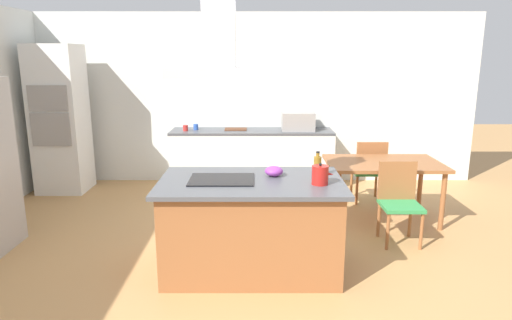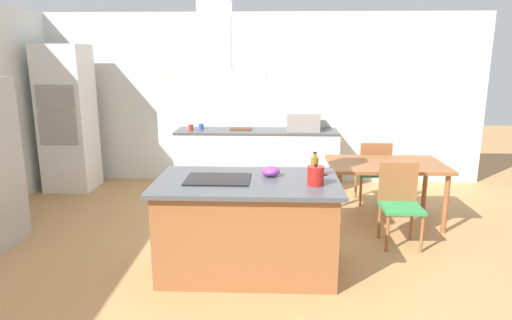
% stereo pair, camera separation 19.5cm
% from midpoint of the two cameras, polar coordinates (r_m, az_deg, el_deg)
% --- Properties ---
extents(ground, '(16.00, 16.00, 0.00)m').
position_cam_midpoint_polar(ground, '(5.88, 0.71, -7.07)').
color(ground, tan).
extents(wall_back, '(7.20, 0.10, 2.70)m').
position_cam_midpoint_polar(wall_back, '(7.30, 1.12, 7.78)').
color(wall_back, silver).
rests_on(wall_back, ground).
extents(kitchen_island, '(1.72, 1.04, 0.90)m').
position_cam_midpoint_polar(kitchen_island, '(4.32, 0.18, -8.29)').
color(kitchen_island, '#995B33').
rests_on(kitchen_island, ground).
extents(cooktop, '(0.60, 0.44, 0.01)m').
position_cam_midpoint_polar(cooktop, '(4.19, -3.55, -2.46)').
color(cooktop, black).
rests_on(cooktop, kitchen_island).
extents(tea_kettle, '(0.20, 0.15, 0.20)m').
position_cam_midpoint_polar(tea_kettle, '(4.05, 9.01, -1.99)').
color(tea_kettle, '#B21E19').
rests_on(tea_kettle, kitchen_island).
extents(olive_oil_bottle, '(0.07, 0.07, 0.24)m').
position_cam_midpoint_polar(olive_oil_bottle, '(4.33, 8.75, -0.79)').
color(olive_oil_bottle, olive).
rests_on(olive_oil_bottle, kitchen_island).
extents(mixing_bowl, '(0.18, 0.18, 0.10)m').
position_cam_midpoint_polar(mixing_bowl, '(4.31, 3.18, -1.45)').
color(mixing_bowl, purple).
rests_on(mixing_bowl, kitchen_island).
extents(back_counter, '(2.52, 0.62, 0.90)m').
position_cam_midpoint_polar(back_counter, '(7.08, 0.87, 0.22)').
color(back_counter, white).
rests_on(back_counter, ground).
extents(countertop_microwave, '(0.50, 0.38, 0.28)m').
position_cam_midpoint_polar(countertop_microwave, '(6.99, 6.81, 4.89)').
color(countertop_microwave, '#9E9993').
rests_on(countertop_microwave, back_counter).
extents(coffee_mug_red, '(0.08, 0.08, 0.09)m').
position_cam_midpoint_polar(coffee_mug_red, '(7.02, -7.54, 4.12)').
color(coffee_mug_red, red).
rests_on(coffee_mug_red, back_counter).
extents(coffee_mug_blue, '(0.08, 0.08, 0.09)m').
position_cam_midpoint_polar(coffee_mug_blue, '(7.10, -6.23, 4.26)').
color(coffee_mug_blue, '#2D56B2').
rests_on(coffee_mug_blue, back_counter).
extents(cutting_board, '(0.34, 0.24, 0.02)m').
position_cam_midpoint_polar(cutting_board, '(7.05, -1.16, 3.97)').
color(cutting_board, '#59331E').
rests_on(cutting_board, back_counter).
extents(wall_oven_stack, '(0.70, 0.66, 2.20)m').
position_cam_midpoint_polar(wall_oven_stack, '(7.39, -22.20, 4.93)').
color(wall_oven_stack, white).
rests_on(wall_oven_stack, ground).
extents(dining_table, '(1.40, 0.90, 0.75)m').
position_cam_midpoint_polar(dining_table, '(5.76, 17.17, -1.17)').
color(dining_table, '#995B33').
rests_on(dining_table, ground).
extents(chair_facing_back_wall, '(0.42, 0.42, 0.89)m').
position_cam_midpoint_polar(chair_facing_back_wall, '(6.42, 15.59, -1.08)').
color(chair_facing_back_wall, '#33934C').
rests_on(chair_facing_back_wall, ground).
extents(chair_facing_island, '(0.42, 0.42, 0.89)m').
position_cam_midpoint_polar(chair_facing_island, '(5.19, 18.89, -4.68)').
color(chair_facing_island, '#33934C').
rests_on(chair_facing_island, ground).
extents(range_hood, '(0.90, 0.55, 0.78)m').
position_cam_midpoint_polar(range_hood, '(4.04, -3.80, 14.10)').
color(range_hood, '#ADADB2').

